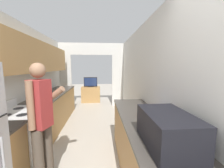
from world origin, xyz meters
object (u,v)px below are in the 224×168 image
object	(u,v)px
person	(41,122)
suitcase	(167,129)
television	(91,82)
tv_cabinet	(91,94)
range_oven	(23,137)
knife	(34,103)
book_stack	(146,114)

from	to	relation	value
person	suitcase	world-z (taller)	person
television	tv_cabinet	bearing A→B (deg)	90.00
suitcase	range_oven	bearing A→B (deg)	149.67
television	knife	size ratio (longest dim) A/B	1.72
suitcase	book_stack	world-z (taller)	suitcase
person	tv_cabinet	distance (m)	4.42
television	knife	world-z (taller)	television
television	suitcase	bearing A→B (deg)	-77.96
tv_cabinet	range_oven	bearing A→B (deg)	-102.04
range_oven	suitcase	xyz separation A→B (m)	(1.89, -1.11, 0.59)
tv_cabinet	television	size ratio (longest dim) A/B	1.40
range_oven	knife	size ratio (longest dim) A/B	3.01
book_stack	television	bearing A→B (deg)	104.63
book_stack	range_oven	bearing A→B (deg)	168.43
suitcase	knife	xyz separation A→B (m)	(-1.92, 1.63, -0.15)
suitcase	tv_cabinet	distance (m)	5.17
person	tv_cabinet	bearing A→B (deg)	15.74
book_stack	person	bearing A→B (deg)	-176.98
suitcase	television	size ratio (longest dim) A/B	1.10
person	tv_cabinet	xyz separation A→B (m)	(0.31, 4.38, -0.54)
range_oven	knife	world-z (taller)	range_oven
television	person	bearing A→B (deg)	-94.08
book_stack	knife	distance (m)	2.18
knife	suitcase	bearing A→B (deg)	-58.62
range_oven	suitcase	bearing A→B (deg)	-30.33
tv_cabinet	television	distance (m)	0.56
range_oven	suitcase	size ratio (longest dim) A/B	1.59
range_oven	person	distance (m)	0.83
person	suitcase	distance (m)	1.52
person	book_stack	world-z (taller)	person
book_stack	television	distance (m)	4.40
book_stack	knife	size ratio (longest dim) A/B	0.83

